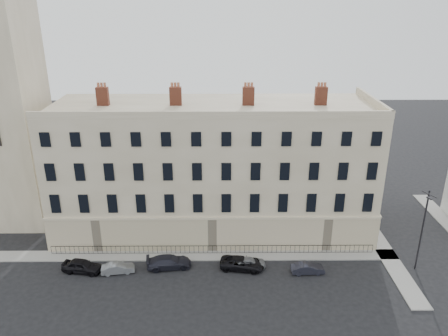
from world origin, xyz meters
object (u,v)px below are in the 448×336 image
at_px(car_c, 169,262).
at_px(car_f, 308,268).
at_px(streetlamp, 423,227).
at_px(car_e, 248,263).
at_px(car_b, 118,268).
at_px(car_a, 82,266).
at_px(car_d, 242,263).

xyz_separation_m(car_c, car_f, (14.17, -1.09, -0.11)).
xyz_separation_m(car_f, streetlamp, (11.23, 0.55, 4.39)).
bearing_deg(car_f, car_e, 77.57).
bearing_deg(car_b, car_c, -90.32).
height_order(car_a, car_d, car_a).
height_order(car_a, car_c, car_a).
xyz_separation_m(car_e, car_f, (5.96, -0.95, -0.06)).
xyz_separation_m(car_a, car_f, (22.95, -0.41, -0.13)).
distance_m(car_a, car_d, 16.33).
bearing_deg(car_a, car_f, -81.27).
distance_m(car_a, car_f, 22.95).
xyz_separation_m(car_a, car_b, (3.68, -0.19, -0.14)).
height_order(car_a, car_f, car_a).
bearing_deg(car_e, car_d, 93.24).
relative_size(car_e, streetlamp, 0.40).
height_order(car_e, streetlamp, streetlamp).
relative_size(car_a, streetlamp, 0.45).
xyz_separation_m(car_d, streetlamp, (17.85, -0.29, 4.32)).
height_order(car_d, car_f, car_d).
xyz_separation_m(car_a, car_e, (16.99, 0.54, -0.08)).
distance_m(car_e, streetlamp, 17.73).
bearing_deg(car_f, car_a, 85.59).
bearing_deg(car_d, streetlamp, -82.22).
bearing_deg(car_f, car_b, 85.95).
distance_m(car_b, streetlamp, 30.82).
distance_m(car_f, streetlamp, 12.07).
xyz_separation_m(car_a, streetlamp, (34.18, 0.14, 4.26)).
relative_size(car_b, car_e, 0.92).
bearing_deg(car_e, car_b, 87.23).
distance_m(car_c, car_d, 7.56).
distance_m(car_d, car_f, 6.67).
height_order(car_e, car_f, car_e).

